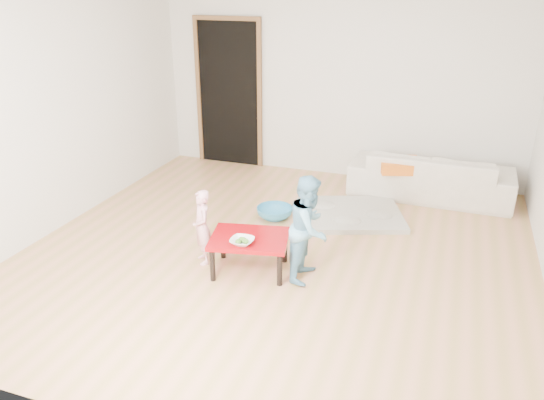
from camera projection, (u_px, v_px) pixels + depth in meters
The scene contains 13 objects.
floor at pixel (278, 251), 5.43m from camera, with size 5.00×5.00×0.01m, color tan.
back_wall at pixel (339, 82), 7.10m from camera, with size 5.00×0.02×2.60m, color silver.
left_wall at pixel (59, 108), 5.69m from camera, with size 0.02×5.00×2.60m, color silver.
doorway at pixel (229, 95), 7.68m from camera, with size 1.02×0.08×2.11m, color brown, non-canonical shape.
sofa at pixel (431, 175), 6.69m from camera, with size 1.98×0.78×0.58m, color silver.
cushion at pixel (400, 165), 6.56m from camera, with size 0.49×0.44×0.13m, color orange.
red_table at pixel (250, 254), 5.00m from camera, with size 0.72×0.54×0.36m, color #94080D, non-canonical shape.
bowl at pixel (242, 241), 4.79m from camera, with size 0.21×0.21×0.05m, color white.
broccoli at pixel (242, 241), 4.79m from camera, with size 0.12×0.12×0.06m, color #2D5919, non-canonical shape.
child_pink at pixel (202, 227), 5.09m from camera, with size 0.27×0.18×0.75m, color pink.
child_blue at pixel (309, 228), 4.79m from camera, with size 0.48×0.38×1.00m, color #559DC5.
basin at pixel (275, 213), 6.16m from camera, with size 0.42×0.42×0.13m, color teal.
blanket at pixel (350, 214), 6.22m from camera, with size 1.18×0.98×0.06m, color #B7B4A1, non-canonical shape.
Camera 1 is at (1.53, -4.55, 2.58)m, focal length 35.00 mm.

